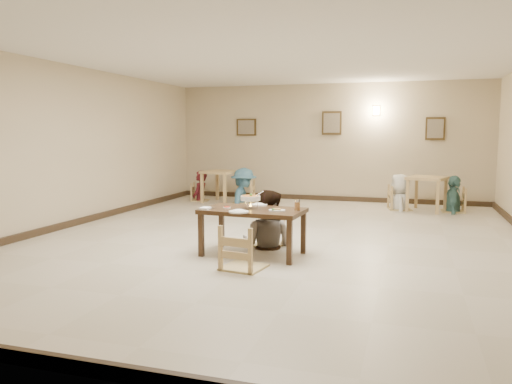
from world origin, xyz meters
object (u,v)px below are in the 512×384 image
(curry_warmer, at_px, (251,198))
(bg_table_left, at_px, (221,176))
(drink_glass, at_px, (297,205))
(main_table, at_px, (253,214))
(bg_chair_rr, at_px, (454,189))
(main_diner, at_px, (267,190))
(bg_diner_b, at_px, (244,168))
(bg_diner_a, at_px, (200,171))
(bg_chair_rl, at_px, (400,187))
(bg_diner_d, at_px, (455,176))
(chair_far, at_px, (269,216))
(bg_table_right, at_px, (427,183))
(bg_chair_lr, at_px, (244,182))
(chair_near, at_px, (244,227))
(bg_diner_c, at_px, (401,174))
(bg_chair_ll, at_px, (200,184))

(curry_warmer, distance_m, bg_table_left, 5.57)
(drink_glass, bearing_deg, main_table, -176.39)
(curry_warmer, relative_size, bg_chair_rr, 0.31)
(main_diner, height_order, bg_diner_b, bg_diner_b)
(drink_glass, bearing_deg, bg_diner_a, 126.17)
(bg_diner_b, bearing_deg, main_table, -165.93)
(bg_chair_rr, relative_size, bg_diner_a, 0.66)
(main_diner, bearing_deg, drink_glass, 143.58)
(bg_chair_rr, bearing_deg, bg_diner_a, -91.51)
(bg_chair_rl, distance_m, bg_diner_d, 1.18)
(bg_diner_d, bearing_deg, drink_glass, 156.60)
(drink_glass, bearing_deg, chair_far, 132.69)
(curry_warmer, height_order, bg_table_right, curry_warmer)
(bg_chair_lr, xyz_separation_m, bg_chair_rr, (4.91, 0.03, -0.02))
(bg_table_right, relative_size, bg_diner_d, 0.60)
(main_table, relative_size, chair_far, 1.61)
(chair_near, distance_m, bg_chair_rl, 6.08)
(bg_chair_rr, bearing_deg, bg_diner_c, -91.57)
(main_table, distance_m, bg_chair_rl, 5.43)
(chair_near, bearing_deg, bg_chair_ll, -53.14)
(bg_table_right, relative_size, bg_diner_c, 0.59)
(chair_far, relative_size, bg_chair_rr, 0.89)
(chair_far, xyz_separation_m, bg_chair_lr, (-1.90, 4.36, 0.08))
(main_table, bearing_deg, chair_far, 89.82)
(bg_table_right, distance_m, bg_diner_c, 0.60)
(curry_warmer, bearing_deg, bg_diner_c, 68.87)
(bg_chair_rl, bearing_deg, bg_diner_b, 77.49)
(chair_far, height_order, bg_chair_rr, bg_chair_rr)
(bg_table_left, xyz_separation_m, bg_chair_ll, (-0.60, 0.06, -0.22))
(chair_far, bearing_deg, chair_near, -85.97)
(bg_table_left, relative_size, bg_chair_rl, 0.91)
(chair_far, distance_m, drink_glass, 0.91)
(drink_glass, height_order, bg_chair_lr, bg_chair_lr)
(bg_table_right, height_order, bg_diner_c, bg_diner_c)
(drink_glass, relative_size, bg_chair_ll, 0.17)
(bg_chair_ll, bearing_deg, chair_far, -157.04)
(drink_glass, height_order, bg_chair_ll, bg_chair_ll)
(curry_warmer, bearing_deg, main_diner, 81.83)
(main_diner, relative_size, drink_glass, 11.46)
(curry_warmer, height_order, drink_glass, curry_warmer)
(chair_far, relative_size, curry_warmer, 2.88)
(main_table, xyz_separation_m, drink_glass, (0.64, 0.04, 0.15))
(main_diner, height_order, bg_diner_d, main_diner)
(bg_diner_a, bearing_deg, bg_diner_b, 85.27)
(chair_far, distance_m, bg_diner_c, 4.79)
(chair_near, relative_size, bg_table_left, 1.15)
(chair_near, bearing_deg, bg_diner_c, -99.00)
(main_diner, height_order, bg_table_left, main_diner)
(chair_far, height_order, bg_diner_a, bg_diner_a)
(bg_diner_c, bearing_deg, bg_diner_b, -96.35)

